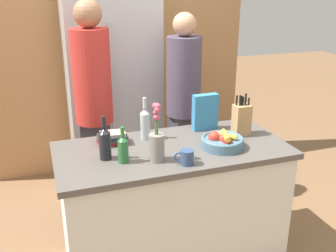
% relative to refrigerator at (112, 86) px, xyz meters
% --- Properties ---
extents(kitchen_island, '(1.54, 0.73, 0.88)m').
position_rel_refrigerator_xyz_m(kitchen_island, '(0.12, -1.38, -0.52)').
color(kitchen_island, silver).
rests_on(kitchen_island, ground_plane).
extents(back_wall_wood, '(2.74, 0.12, 2.60)m').
position_rel_refrigerator_xyz_m(back_wall_wood, '(0.12, 0.36, 0.33)').
color(back_wall_wood, '#AD7A4C').
rests_on(back_wall_wood, ground_plane).
extents(refrigerator, '(0.84, 0.62, 1.93)m').
position_rel_refrigerator_xyz_m(refrigerator, '(0.00, 0.00, 0.00)').
color(refrigerator, '#B7B7BC').
rests_on(refrigerator, ground_plane).
extents(fruit_bowl, '(0.28, 0.28, 0.11)m').
position_rel_refrigerator_xyz_m(fruit_bowl, '(0.44, -1.48, -0.04)').
color(fruit_bowl, slate).
rests_on(fruit_bowl, kitchen_island).
extents(knife_block, '(0.11, 0.10, 0.30)m').
position_rel_refrigerator_xyz_m(knife_block, '(0.67, -1.31, 0.03)').
color(knife_block, tan).
rests_on(knife_block, kitchen_island).
extents(flower_vase, '(0.10, 0.10, 0.37)m').
position_rel_refrigerator_xyz_m(flower_vase, '(-0.03, -1.53, 0.04)').
color(flower_vase, gray).
rests_on(flower_vase, kitchen_island).
extents(cereal_box, '(0.19, 0.06, 0.27)m').
position_rel_refrigerator_xyz_m(cereal_box, '(0.46, -1.13, 0.05)').
color(cereal_box, teal).
rests_on(cereal_box, kitchen_island).
extents(coffee_mug, '(0.12, 0.08, 0.09)m').
position_rel_refrigerator_xyz_m(coffee_mug, '(0.12, -1.64, -0.04)').
color(coffee_mug, '#334770').
rests_on(coffee_mug, kitchen_island).
extents(book_stack, '(0.20, 0.15, 0.08)m').
position_rel_refrigerator_xyz_m(book_stack, '(-0.24, -1.18, -0.05)').
color(book_stack, maroon).
rests_on(book_stack, kitchen_island).
extents(bottle_oil, '(0.06, 0.06, 0.23)m').
position_rel_refrigerator_xyz_m(bottle_oil, '(-0.23, -1.49, 0.01)').
color(bottle_oil, '#286633').
rests_on(bottle_oil, kitchen_island).
extents(bottle_vinegar, '(0.07, 0.07, 0.30)m').
position_rel_refrigerator_xyz_m(bottle_vinegar, '(-0.00, -1.17, 0.03)').
color(bottle_vinegar, '#B2BCC1').
rests_on(bottle_vinegar, kitchen_island).
extents(bottle_wine, '(0.07, 0.07, 0.28)m').
position_rel_refrigerator_xyz_m(bottle_wine, '(-0.33, -1.41, 0.02)').
color(bottle_wine, black).
rests_on(bottle_wine, kitchen_island).
extents(person_at_sink, '(0.29, 0.29, 1.80)m').
position_rel_refrigerator_xyz_m(person_at_sink, '(-0.28, -0.66, 0.07)').
color(person_at_sink, '#383842').
rests_on(person_at_sink, ground_plane).
extents(person_in_blue, '(0.30, 0.30, 1.68)m').
position_rel_refrigerator_xyz_m(person_in_blue, '(0.51, -0.56, -0.01)').
color(person_in_blue, '#383842').
rests_on(person_in_blue, ground_plane).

